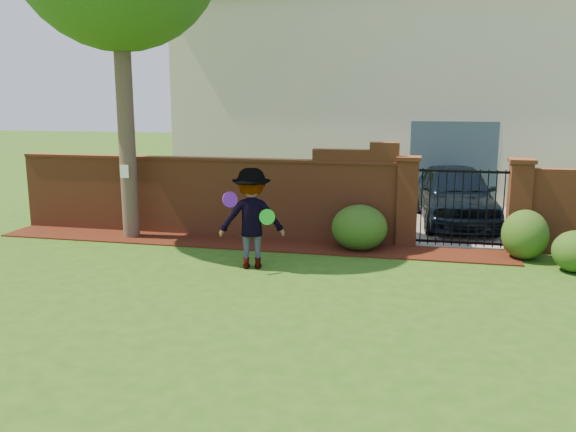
% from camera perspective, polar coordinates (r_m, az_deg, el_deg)
% --- Properties ---
extents(ground, '(80.00, 80.00, 0.01)m').
position_cam_1_polar(ground, '(9.54, -4.48, -7.73)').
color(ground, '#285014').
rests_on(ground, ground).
extents(mulch_bed, '(11.10, 1.08, 0.03)m').
position_cam_1_polar(mulch_bed, '(12.86, -4.13, -2.60)').
color(mulch_bed, '#321209').
rests_on(mulch_bed, ground).
extents(brick_wall, '(8.70, 0.31, 2.16)m').
position_cam_1_polar(brick_wall, '(13.63, -7.64, 2.03)').
color(brick_wall, brown).
rests_on(brick_wall, ground).
extents(pillar_left, '(0.50, 0.50, 1.88)m').
position_cam_1_polar(pillar_left, '(12.79, 11.23, 1.43)').
color(pillar_left, brown).
rests_on(pillar_left, ground).
extents(pillar_right, '(0.50, 0.50, 1.88)m').
position_cam_1_polar(pillar_right, '(12.92, 21.02, 0.99)').
color(pillar_right, brown).
rests_on(pillar_right, ground).
extents(iron_gate, '(1.78, 0.03, 1.60)m').
position_cam_1_polar(iron_gate, '(12.82, 16.13, 0.77)').
color(iron_gate, black).
rests_on(iron_gate, ground).
extents(driveway, '(3.20, 8.00, 0.01)m').
position_cam_1_polar(driveway, '(16.91, 15.26, 0.35)').
color(driveway, slate).
rests_on(driveway, ground).
extents(house, '(12.40, 6.40, 6.30)m').
position_cam_1_polar(house, '(20.67, 8.23, 11.36)').
color(house, beige).
rests_on(house, ground).
extents(car, '(2.14, 4.44, 1.46)m').
position_cam_1_polar(car, '(15.13, 15.70, 1.87)').
color(car, black).
rests_on(car, ground).
extents(paper_notice, '(0.20, 0.01, 0.28)m').
position_cam_1_polar(paper_notice, '(13.49, -15.24, 4.09)').
color(paper_notice, white).
rests_on(paper_notice, tree).
extents(shrub_left, '(1.14, 1.14, 0.93)m').
position_cam_1_polar(shrub_left, '(12.35, 6.78, -1.09)').
color(shrub_left, '#1B4615').
rests_on(shrub_left, ground).
extents(shrub_middle, '(0.88, 0.88, 0.97)m').
position_cam_1_polar(shrub_middle, '(12.42, 21.52, -1.65)').
color(shrub_middle, '#1B4615').
rests_on(shrub_middle, ground).
extents(man, '(1.32, 0.97, 1.84)m').
position_cam_1_polar(man, '(10.89, -3.49, -0.27)').
color(man, gray).
rests_on(man, ground).
extents(frisbee_purple, '(0.27, 0.25, 0.28)m').
position_cam_1_polar(frisbee_purple, '(10.57, -5.51, 1.56)').
color(frisbee_purple, '#661BAB').
rests_on(frisbee_purple, man).
extents(frisbee_green, '(0.29, 0.12, 0.29)m').
position_cam_1_polar(frisbee_green, '(10.74, -1.99, -0.09)').
color(frisbee_green, '#1BCE23').
rests_on(frisbee_green, man).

